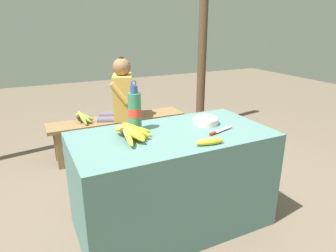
{
  "coord_description": "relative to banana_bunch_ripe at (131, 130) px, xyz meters",
  "views": [
    {
      "loc": [
        -0.87,
        -1.7,
        1.44
      ],
      "look_at": [
        -0.01,
        0.05,
        0.76
      ],
      "focal_mm": 32.0,
      "sensor_mm": 36.0,
      "label": 1
    }
  ],
  "objects": [
    {
      "name": "loose_banana_front",
      "position": [
        0.41,
        -0.29,
        -0.04
      ],
      "size": [
        0.19,
        0.07,
        0.04
      ],
      "rotation": [
        0.0,
        0.0,
        -0.15
      ],
      "color": "yellow",
      "rests_on": "market_counter"
    },
    {
      "name": "banana_bunch_green",
      "position": [
        -0.06,
        1.4,
        -0.29
      ],
      "size": [
        0.19,
        0.31,
        0.15
      ],
      "color": "#4C381E",
      "rests_on": "wooden_bench"
    },
    {
      "name": "banana_bunch_ripe",
      "position": [
        0.0,
        0.0,
        0.0
      ],
      "size": [
        0.22,
        0.33,
        0.14
      ],
      "color": "#4C381E",
      "rests_on": "market_counter"
    },
    {
      "name": "seated_vendor",
      "position": [
        0.34,
        1.38,
        -0.15
      ],
      "size": [
        0.47,
        0.43,
        1.09
      ],
      "rotation": [
        0.0,
        0.0,
        2.8
      ],
      "color": "#564C60",
      "rests_on": "ground_plane"
    },
    {
      "name": "knife",
      "position": [
        0.58,
        -0.14,
        -0.05
      ],
      "size": [
        0.23,
        0.1,
        0.02
      ],
      "rotation": [
        0.0,
        0.0,
        0.31
      ],
      "color": "#BCBCC1",
      "rests_on": "market_counter"
    },
    {
      "name": "support_post_far",
      "position": [
        1.67,
        1.81,
        0.39
      ],
      "size": [
        0.12,
        0.12,
        2.35
      ],
      "color": "#4C3823",
      "rests_on": "ground_plane"
    },
    {
      "name": "wooden_bench",
      "position": [
        0.32,
        1.4,
        -0.43
      ],
      "size": [
        1.52,
        0.32,
        0.42
      ],
      "color": "brown",
      "rests_on": "ground_plane"
    },
    {
      "name": "market_counter",
      "position": [
        0.29,
        -0.02,
        -0.42
      ],
      "size": [
        1.36,
        0.71,
        0.72
      ],
      "color": "#4C706B",
      "rests_on": "ground_plane"
    },
    {
      "name": "water_bottle",
      "position": [
        0.09,
        0.15,
        0.08
      ],
      "size": [
        0.09,
        0.09,
        0.35
      ],
      "color": "#337556",
      "rests_on": "market_counter"
    },
    {
      "name": "serving_bowl",
      "position": [
        0.6,
        0.05,
        -0.04
      ],
      "size": [
        0.19,
        0.19,
        0.05
      ],
      "color": "silver",
      "rests_on": "market_counter"
    },
    {
      "name": "ground_plane",
      "position": [
        0.29,
        -0.02,
        -0.78
      ],
      "size": [
        12.0,
        12.0,
        0.0
      ],
      "primitive_type": "plane",
      "color": "brown"
    }
  ]
}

